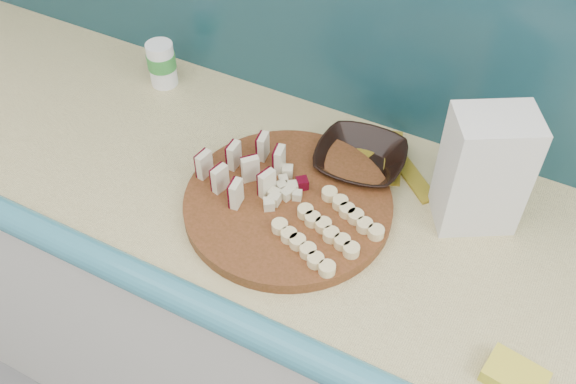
# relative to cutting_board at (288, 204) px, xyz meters

# --- Properties ---
(kitchen_counter) EXTENTS (2.20, 0.63, 0.91)m
(kitchen_counter) POSITION_rel_cutting_board_xyz_m (-0.03, 0.03, -0.47)
(kitchen_counter) COLOR white
(kitchen_counter) RESTS_ON ground
(backsplash) EXTENTS (2.20, 0.02, 0.50)m
(backsplash) POSITION_rel_cutting_board_xyz_m (-0.03, 0.32, 0.24)
(backsplash) COLOR teal
(backsplash) RESTS_ON kitchen_counter
(cutting_board) EXTENTS (0.52, 0.52, 0.02)m
(cutting_board) POSITION_rel_cutting_board_xyz_m (0.00, 0.00, 0.00)
(cutting_board) COLOR #42270E
(cutting_board) RESTS_ON kitchen_counter
(apple_wedges) EXTENTS (0.16, 0.17, 0.05)m
(apple_wedges) POSITION_rel_cutting_board_xyz_m (-0.10, 0.01, 0.04)
(apple_wedges) COLOR beige
(apple_wedges) RESTS_ON cutting_board
(apple_chunks) EXTENTS (0.07, 0.06, 0.02)m
(apple_chunks) POSITION_rel_cutting_board_xyz_m (-0.02, 0.01, 0.02)
(apple_chunks) COLOR beige
(apple_chunks) RESTS_ON cutting_board
(banana_slices) EXTENTS (0.18, 0.18, 0.02)m
(banana_slices) POSITION_rel_cutting_board_xyz_m (0.10, -0.04, 0.02)
(banana_slices) COLOR #F9DE98
(banana_slices) RESTS_ON cutting_board
(brown_bowl) EXTENTS (0.20, 0.20, 0.04)m
(brown_bowl) POSITION_rel_cutting_board_xyz_m (0.08, 0.17, 0.01)
(brown_bowl) COLOR black
(brown_bowl) RESTS_ON kitchen_counter
(flour_bag) EXTENTS (0.17, 0.16, 0.24)m
(flour_bag) POSITION_rel_cutting_board_xyz_m (0.31, 0.14, 0.11)
(flour_bag) COLOR white
(flour_bag) RESTS_ON kitchen_counter
(canister) EXTENTS (0.07, 0.07, 0.11)m
(canister) POSITION_rel_cutting_board_xyz_m (-0.44, 0.22, 0.04)
(canister) COLOR white
(canister) RESTS_ON kitchen_counter
(sponge) EXTENTS (0.10, 0.08, 0.03)m
(sponge) POSITION_rel_cutting_board_xyz_m (0.47, -0.16, 0.00)
(sponge) COLOR yellow
(sponge) RESTS_ON kitchen_counter
(banana_peel) EXTENTS (0.22, 0.18, 0.01)m
(banana_peel) POSITION_rel_cutting_board_xyz_m (0.12, 0.21, -0.01)
(banana_peel) COLOR gold
(banana_peel) RESTS_ON kitchen_counter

